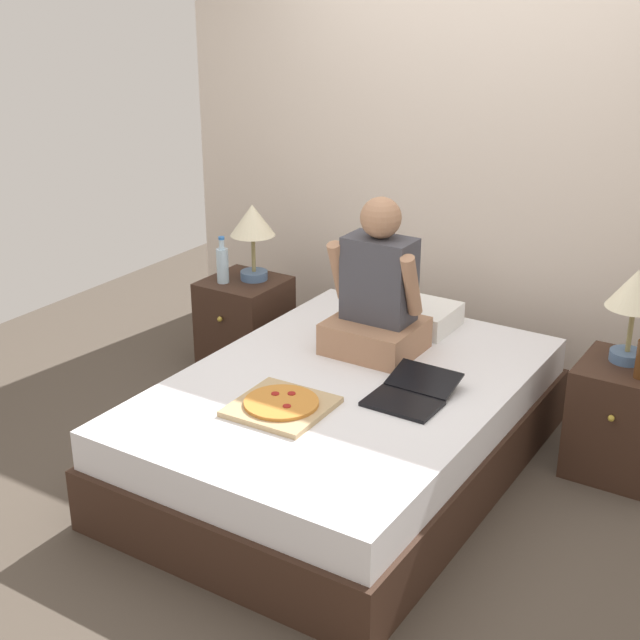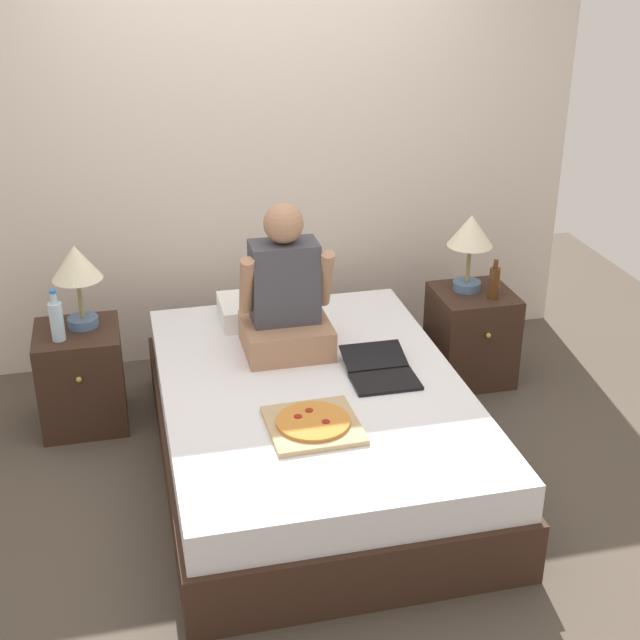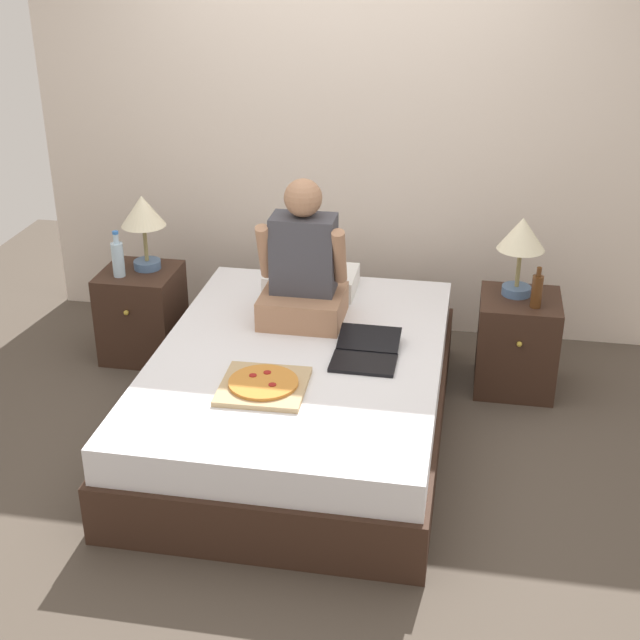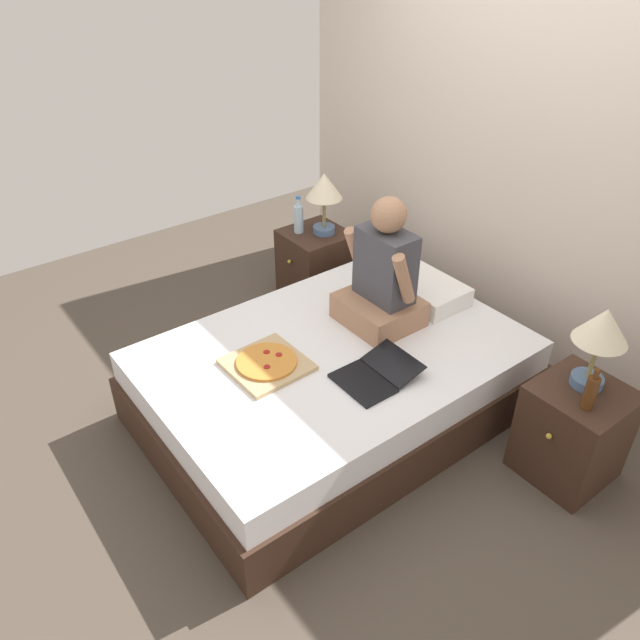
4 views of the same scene
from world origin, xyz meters
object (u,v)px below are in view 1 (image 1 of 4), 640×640
at_px(lamp_on_right_nightstand, 635,296).
at_px(person_seated, 377,296).
at_px(water_bottle, 223,264).
at_px(nightstand_right, 622,419).
at_px(pizza_box, 281,405).
at_px(lamp_on_left_nightstand, 253,226).
at_px(laptop, 410,395).
at_px(nightstand_left, 245,324).
at_px(bed, 345,426).

bearing_deg(lamp_on_right_nightstand, person_seated, -162.51).
bearing_deg(lamp_on_right_nightstand, water_bottle, -176.48).
height_order(nightstand_right, lamp_on_right_nightstand, lamp_on_right_nightstand).
bearing_deg(pizza_box, person_seated, 87.44).
xyz_separation_m(lamp_on_left_nightstand, water_bottle, (-0.12, -0.14, -0.22)).
bearing_deg(laptop, person_seated, 134.37).
relative_size(lamp_on_right_nightstand, laptop, 1.08).
bearing_deg(nightstand_right, person_seated, -165.20).
xyz_separation_m(water_bottle, laptop, (1.53, -0.62, -0.17)).
bearing_deg(lamp_on_left_nightstand, nightstand_left, -128.63).
bearing_deg(person_seated, nightstand_left, 163.79).
height_order(nightstand_right, pizza_box, nightstand_right).
relative_size(bed, water_bottle, 7.70).
relative_size(water_bottle, lamp_on_right_nightstand, 0.61).
xyz_separation_m(laptop, pizza_box, (-0.43, -0.38, -0.00)).
distance_m(lamp_on_right_nightstand, pizza_box, 1.68).
height_order(water_bottle, nightstand_right, water_bottle).
distance_m(nightstand_left, person_seated, 1.21).
bearing_deg(lamp_on_left_nightstand, laptop, -28.29).
bearing_deg(nightstand_left, pizza_box, -46.87).
relative_size(bed, person_seated, 2.72).
xyz_separation_m(lamp_on_left_nightstand, nightstand_right, (2.19, -0.05, -0.60)).
xyz_separation_m(nightstand_left, pizza_box, (1.02, -1.09, 0.22)).
bearing_deg(lamp_on_left_nightstand, water_bottle, -130.60).
height_order(bed, nightstand_right, nightstand_right).
distance_m(bed, nightstand_right, 1.32).
distance_m(nightstand_left, laptop, 1.63).
bearing_deg(bed, lamp_on_left_nightstand, 145.08).
distance_m(bed, laptop, 0.43).
height_order(nightstand_left, pizza_box, nightstand_left).
height_order(bed, water_bottle, water_bottle).
bearing_deg(water_bottle, laptop, -22.03).
distance_m(water_bottle, nightstand_right, 2.34).
distance_m(water_bottle, pizza_box, 1.50).
height_order(nightstand_right, person_seated, person_seated).
distance_m(nightstand_left, nightstand_right, 2.23).
relative_size(nightstand_left, pizza_box, 1.34).
bearing_deg(nightstand_right, nightstand_left, 180.00).
xyz_separation_m(bed, lamp_on_left_nightstand, (-1.07, 0.75, 0.64)).
relative_size(water_bottle, laptop, 0.66).
height_order(nightstand_left, lamp_on_left_nightstand, lamp_on_left_nightstand).
bearing_deg(laptop, lamp_on_left_nightstand, 151.71).
relative_size(nightstand_right, person_seated, 0.71).
bearing_deg(nightstand_left, lamp_on_right_nightstand, 1.31).
bearing_deg(nightstand_left, person_seated, -16.21).
height_order(lamp_on_left_nightstand, person_seated, person_seated).
relative_size(lamp_on_right_nightstand, person_seated, 0.58).
distance_m(bed, lamp_on_right_nightstand, 1.47).
height_order(person_seated, pizza_box, person_seated).
bearing_deg(pizza_box, nightstand_left, 133.13).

